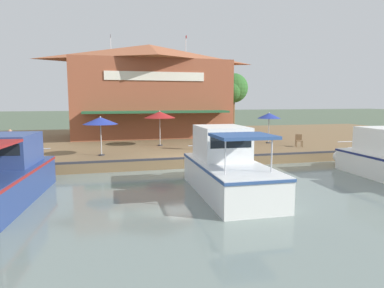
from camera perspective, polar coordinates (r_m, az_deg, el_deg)
The scene contains 16 objects.
ground_plane at distance 18.94m, azimuth -0.57°, elevation -4.32°, with size 220.00×220.00×0.00m, color #4C5B47.
quay_deck at distance 29.56m, azimuth -5.67°, elevation 0.45°, with size 22.00×56.00×0.60m, color brown.
quay_edge_fender at distance 18.91m, azimuth -0.64°, elevation -2.33°, with size 0.20×50.40×0.10m, color #2D2D33.
waterfront_restaurant at distance 31.59m, azimuth -7.02°, elevation 8.93°, with size 9.13×14.08×9.06m.
patio_umbrella_mid_patio_right at distance 26.26m, azimuth 12.72°, elevation 4.61°, with size 1.74×1.74×2.31m.
patio_umbrella_mid_patio_left at distance 20.54m, azimuth -15.02°, elevation 3.76°, with size 2.01×2.01×2.29m.
patio_umbrella_far_corner at distance 24.30m, azimuth -5.40°, elevation 4.88°, with size 2.24×2.24×2.47m.
cafe_chair_facing_river at distance 24.23m, azimuth 2.77°, elevation 0.81°, with size 0.57×0.57×0.85m.
cafe_chair_far_corner_seat at distance 21.26m, azimuth -27.07°, elevation -0.91°, with size 0.55×0.55×0.85m.
cafe_chair_beside_entrance at distance 22.90m, azimuth 6.06°, elevation 0.40°, with size 0.57×0.57×0.85m.
cafe_chair_under_first_umbrella at distance 24.93m, azimuth 17.38°, elevation 0.67°, with size 0.56×0.56×0.85m.
person_at_quay_edge at distance 22.31m, azimuth 0.81°, elevation 1.61°, with size 0.45×0.45×1.61m.
person_mid_patio at distance 21.96m, azimuth -28.00°, elevation 0.61°, with size 0.45×0.45×1.59m.
motorboat_nearest_quay at distance 15.10m, azimuth -28.48°, elevation -4.53°, with size 7.59×3.19×2.43m.
motorboat_fourth_along at distance 14.45m, azimuth 5.26°, elevation -3.87°, with size 7.10×2.58×2.65m.
tree_upstream_bank at distance 40.34m, azimuth 6.81°, elevation 9.09°, with size 3.59×3.42×6.33m.
Camera 1 is at (18.01, -4.43, 3.83)m, focal length 32.00 mm.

